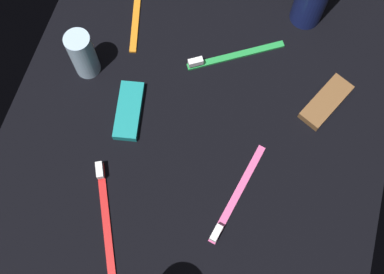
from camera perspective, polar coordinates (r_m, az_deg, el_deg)
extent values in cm
cube|color=black|center=(80.99, 0.00, -0.87)|extent=(84.00, 64.00, 1.20)
cylinder|color=silver|center=(83.87, -12.84, 9.55)|extent=(4.32, 4.32, 9.80)
cube|color=#E55999|center=(77.91, 5.46, -6.62)|extent=(17.81, 5.19, 0.90)
cube|color=white|center=(75.37, 2.90, -11.31)|extent=(2.78, 1.65, 1.20)
cube|color=red|center=(77.96, -10.22, -9.34)|extent=(16.76, 8.84, 0.90)
cube|color=white|center=(78.85, -10.91, -3.89)|extent=(2.82, 2.11, 1.20)
cube|color=orange|center=(92.66, -6.62, 14.86)|extent=(17.76, 5.47, 0.90)
cube|color=green|center=(87.27, 5.24, 9.70)|extent=(10.43, 15.97, 0.90)
cube|color=white|center=(85.02, 0.43, 8.92)|extent=(2.30, 2.79, 1.20)
cube|color=brown|center=(85.57, 15.64, 4.05)|extent=(11.09, 8.22, 1.50)
cube|color=teal|center=(82.45, -7.50, 3.12)|extent=(10.95, 5.80, 1.50)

